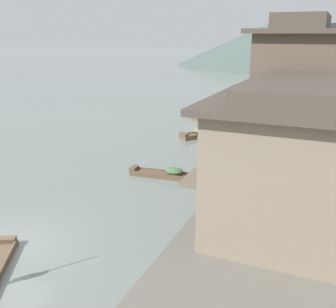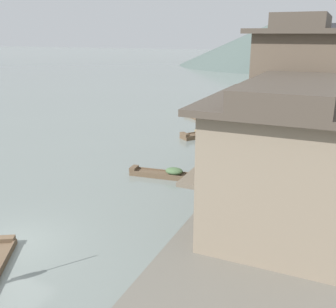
{
  "view_description": "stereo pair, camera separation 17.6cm",
  "coord_description": "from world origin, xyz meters",
  "px_view_note": "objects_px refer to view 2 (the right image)",
  "views": [
    {
      "loc": [
        11.5,
        -10.21,
        8.35
      ],
      "look_at": [
        2.44,
        10.46,
        1.32
      ],
      "focal_mm": 41.43,
      "sensor_mm": 36.0,
      "label": 1
    },
    {
      "loc": [
        11.66,
        -10.14,
        8.35
      ],
      "look_at": [
        2.44,
        10.46,
        1.32
      ],
      "focal_mm": 41.43,
      "sensor_mm": 36.0,
      "label": 2
    }
  ],
  "objects_px": {
    "house_waterfront_nearest": "(285,161)",
    "house_waterfront_far": "(329,68)",
    "house_waterfront_narrow": "(317,91)",
    "boat_moored_nearest": "(267,87)",
    "house_waterfront_end": "(324,74)",
    "boat_moored_second": "(277,104)",
    "boat_moored_far": "(174,175)",
    "boat_midriver_upstream": "(281,95)",
    "house_waterfront_tall": "(311,106)",
    "boat_midriver_drifting": "(202,133)",
    "boat_moored_third": "(231,102)",
    "boat_upstream_distant": "(198,118)",
    "house_waterfront_second": "(295,100)"
  },
  "relations": [
    {
      "from": "boat_upstream_distant",
      "to": "house_waterfront_tall",
      "type": "bearing_deg",
      "value": -36.31
    },
    {
      "from": "house_waterfront_end",
      "to": "boat_midriver_drifting",
      "type": "bearing_deg",
      "value": -109.24
    },
    {
      "from": "boat_moored_nearest",
      "to": "house_waterfront_far",
      "type": "bearing_deg",
      "value": -62.2
    },
    {
      "from": "boat_moored_nearest",
      "to": "boat_upstream_distant",
      "type": "distance_m",
      "value": 26.0
    },
    {
      "from": "house_waterfront_far",
      "to": "boat_moored_nearest",
      "type": "bearing_deg",
      "value": 117.8
    },
    {
      "from": "boat_moored_nearest",
      "to": "boat_upstream_distant",
      "type": "relative_size",
      "value": 1.12
    },
    {
      "from": "boat_midriver_upstream",
      "to": "house_waterfront_narrow",
      "type": "relative_size",
      "value": 0.67
    },
    {
      "from": "house_waterfront_second",
      "to": "house_waterfront_nearest",
      "type": "bearing_deg",
      "value": -85.52
    },
    {
      "from": "house_waterfront_far",
      "to": "house_waterfront_end",
      "type": "relative_size",
      "value": 1.07
    },
    {
      "from": "boat_moored_far",
      "to": "house_waterfront_tall",
      "type": "bearing_deg",
      "value": 50.5
    },
    {
      "from": "boat_moored_far",
      "to": "house_waterfront_tall",
      "type": "relative_size",
      "value": 0.8
    },
    {
      "from": "boat_midriver_drifting",
      "to": "house_waterfront_second",
      "type": "relative_size",
      "value": 0.42
    },
    {
      "from": "house_waterfront_nearest",
      "to": "house_waterfront_tall",
      "type": "relative_size",
      "value": 1.05
    },
    {
      "from": "boat_moored_nearest",
      "to": "house_waterfront_end",
      "type": "relative_size",
      "value": 0.53
    },
    {
      "from": "house_waterfront_far",
      "to": "boat_upstream_distant",
      "type": "bearing_deg",
      "value": -144.92
    },
    {
      "from": "boat_upstream_distant",
      "to": "house_waterfront_second",
      "type": "xyz_separation_m",
      "value": [
        10.85,
        -14.46,
        4.71
      ]
    },
    {
      "from": "boat_midriver_upstream",
      "to": "house_waterfront_nearest",
      "type": "xyz_separation_m",
      "value": [
        5.98,
        -40.85,
        3.42
      ]
    },
    {
      "from": "house_waterfront_end",
      "to": "house_waterfront_second",
      "type": "bearing_deg",
      "value": -89.9
    },
    {
      "from": "house_waterfront_nearest",
      "to": "house_waterfront_far",
      "type": "xyz_separation_m",
      "value": [
        0.25,
        29.69,
        1.29
      ]
    },
    {
      "from": "boat_moored_third",
      "to": "boat_moored_far",
      "type": "xyz_separation_m",
      "value": [
        3.89,
        -27.05,
        0.08
      ]
    },
    {
      "from": "house_waterfront_second",
      "to": "house_waterfront_far",
      "type": "bearing_deg",
      "value": 87.98
    },
    {
      "from": "boat_moored_nearest",
      "to": "house_waterfront_end",
      "type": "distance_m",
      "value": 13.19
    },
    {
      "from": "boat_moored_third",
      "to": "boat_midriver_drifting",
      "type": "distance_m",
      "value": 17.22
    },
    {
      "from": "boat_moored_third",
      "to": "boat_upstream_distant",
      "type": "xyz_separation_m",
      "value": [
        -0.62,
        -10.5,
        0.02
      ]
    },
    {
      "from": "boat_midriver_upstream",
      "to": "house_waterfront_far",
      "type": "distance_m",
      "value": 13.62
    },
    {
      "from": "boat_midriver_drifting",
      "to": "house_waterfront_far",
      "type": "xyz_separation_m",
      "value": [
        8.85,
        14.76,
        4.53
      ]
    },
    {
      "from": "boat_midriver_upstream",
      "to": "house_waterfront_second",
      "type": "relative_size",
      "value": 0.59
    },
    {
      "from": "house_waterfront_narrow",
      "to": "house_waterfront_far",
      "type": "bearing_deg",
      "value": 86.46
    },
    {
      "from": "boat_moored_far",
      "to": "house_waterfront_end",
      "type": "distance_m",
      "value": 33.65
    },
    {
      "from": "boat_moored_nearest",
      "to": "boat_midriver_drifting",
      "type": "xyz_separation_m",
      "value": [
        0.49,
        -32.48,
        0.02
      ]
    },
    {
      "from": "boat_upstream_distant",
      "to": "boat_moored_far",
      "type": "bearing_deg",
      "value": -74.77
    },
    {
      "from": "house_waterfront_far",
      "to": "house_waterfront_end",
      "type": "bearing_deg",
      "value": 95.95
    },
    {
      "from": "boat_moored_third",
      "to": "boat_midriver_drifting",
      "type": "xyz_separation_m",
      "value": [
        2.18,
        -17.08,
        0.18
      ]
    },
    {
      "from": "boat_moored_second",
      "to": "boat_moored_far",
      "type": "bearing_deg",
      "value": -93.51
    },
    {
      "from": "house_waterfront_narrow",
      "to": "house_waterfront_far",
      "type": "distance_m",
      "value": 8.68
    },
    {
      "from": "boat_midriver_upstream",
      "to": "house_waterfront_second",
      "type": "xyz_separation_m",
      "value": [
        5.43,
        -33.8,
        4.74
      ]
    },
    {
      "from": "boat_moored_third",
      "to": "boat_upstream_distant",
      "type": "distance_m",
      "value": 10.52
    },
    {
      "from": "house_waterfront_nearest",
      "to": "house_waterfront_far",
      "type": "distance_m",
      "value": 29.72
    },
    {
      "from": "boat_moored_nearest",
      "to": "house_waterfront_second",
      "type": "xyz_separation_m",
      "value": [
        8.54,
        -40.36,
        4.57
      ]
    },
    {
      "from": "house_waterfront_tall",
      "to": "house_waterfront_end",
      "type": "bearing_deg",
      "value": 91.17
    },
    {
      "from": "boat_moored_third",
      "to": "house_waterfront_nearest",
      "type": "relative_size",
      "value": 0.63
    },
    {
      "from": "boat_moored_nearest",
      "to": "house_waterfront_far",
      "type": "height_order",
      "value": "house_waterfront_far"
    },
    {
      "from": "house_waterfront_far",
      "to": "house_waterfront_nearest",
      "type": "bearing_deg",
      "value": -90.48
    },
    {
      "from": "boat_upstream_distant",
      "to": "house_waterfront_tall",
      "type": "distance_m",
      "value": 14.43
    },
    {
      "from": "boat_moored_third",
      "to": "boat_moored_far",
      "type": "bearing_deg",
      "value": -81.82
    },
    {
      "from": "boat_moored_far",
      "to": "house_waterfront_tall",
      "type": "xyz_separation_m",
      "value": [
        6.79,
        8.24,
        3.34
      ]
    },
    {
      "from": "boat_moored_second",
      "to": "house_waterfront_nearest",
      "type": "relative_size",
      "value": 0.65
    },
    {
      "from": "boat_upstream_distant",
      "to": "boat_moored_third",
      "type": "bearing_deg",
      "value": 86.63
    },
    {
      "from": "boat_moored_nearest",
      "to": "house_waterfront_narrow",
      "type": "xyz_separation_m",
      "value": [
        8.81,
        -26.29,
        3.25
      ]
    },
    {
      "from": "boat_midriver_upstream",
      "to": "boat_moored_far",
      "type": "bearing_deg",
      "value": -91.46
    }
  ]
}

